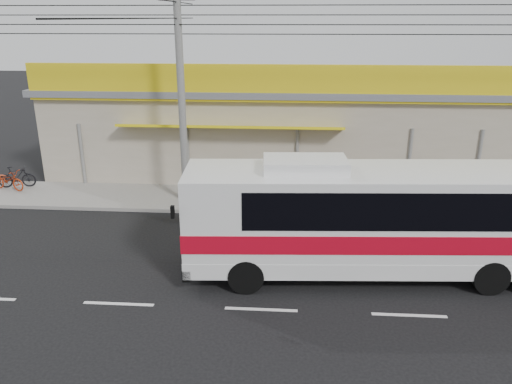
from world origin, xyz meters
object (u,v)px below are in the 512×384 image
utility_pole (178,18)px  motorbike_red (8,180)px  coach_bus (394,215)px  motorbike_dark (17,177)px

utility_pole → motorbike_red: bearing=173.6°
motorbike_red → utility_pole: bearing=-79.1°
motorbike_red → utility_pole: utility_pole is taller
coach_bus → utility_pole: utility_pole is taller
coach_bus → motorbike_red: 17.26m
coach_bus → utility_pole: bearing=139.8°
coach_bus → motorbike_dark: coach_bus is taller
coach_bus → motorbike_red: (-15.92, 6.53, -1.38)m
motorbike_red → coach_bus: bearing=-95.0°
motorbike_red → motorbike_dark: bearing=-14.4°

